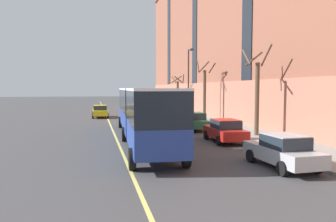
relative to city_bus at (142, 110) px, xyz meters
name	(u,v)px	position (x,y,z in m)	size (l,w,h in m)	color
ground_plane	(147,146)	(0.01, -2.28, -2.12)	(260.00, 260.00, 0.00)	#424244
sidewalk	(251,134)	(8.71, 0.72, -2.05)	(4.33, 160.00, 0.15)	gray
city_bus	(142,110)	(0.00, 0.00, 0.00)	(3.52, 19.40, 3.66)	navy
parked_car_black_0	(172,114)	(5.37, 13.16, -1.34)	(2.15, 4.56, 1.56)	black
parked_car_green_1	(194,121)	(5.25, 4.69, -1.34)	(2.02, 4.27, 1.56)	#23603D
parked_car_silver_2	(283,151)	(5.20, -9.33, -1.34)	(2.01, 4.36, 1.56)	#B7B7BC
parked_car_red_4	(225,131)	(5.44, -1.93, -1.34)	(2.08, 4.36, 1.56)	#B21E19
parked_car_navy_5	(156,108)	(5.34, 23.52, -1.34)	(2.05, 4.70, 1.56)	navy
parked_car_black_6	(148,106)	(5.20, 29.83, -1.34)	(2.05, 4.84, 1.56)	black
taxi_cab	(100,111)	(-2.54, 19.03, -1.34)	(1.98, 4.34, 1.56)	yellow
street_tree_mid_block	(257,92)	(8.63, -0.28, 1.30)	(1.85, 1.83, 6.72)	brown
street_tree_far_uptown	(205,90)	(8.66, 11.69, 1.30)	(1.93, 1.82, 6.62)	brown
street_tree_far_downtown	(178,93)	(8.67, 23.62, 0.90)	(1.88, 1.95, 5.54)	brown
street_lamp	(189,77)	(7.14, 12.68, 2.76)	(0.36, 1.48, 7.86)	#2D2D30
fire_hydrant	(170,111)	(7.04, 21.83, -1.63)	(0.42, 0.24, 0.72)	red
lane_centerline	(117,140)	(-1.70, 0.72, -2.12)	(0.16, 140.00, 0.01)	#E0D66B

